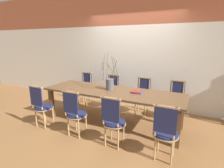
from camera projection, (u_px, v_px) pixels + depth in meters
The scene contains 13 objects.
ground_plane at pixel (112, 123), 3.92m from camera, with size 16.00×16.00×0.00m, color olive.
wall_rear at pixel (133, 48), 4.69m from camera, with size 12.00×0.06×3.20m.
dining_table at pixel (112, 94), 3.76m from camera, with size 3.02×0.93×0.74m.
chair_near_leftend at pixel (42, 105), 3.63m from camera, with size 0.40×0.40×0.91m.
chair_near_left at pixel (75, 112), 3.27m from camera, with size 0.40×0.40×0.91m.
chair_near_center at pixel (113, 120), 2.94m from camera, with size 0.40×0.40×0.91m.
chair_near_right at pixel (165, 131), 2.58m from camera, with size 0.40×0.40×0.91m.
chair_far_leftend at pixel (85, 87), 5.03m from camera, with size 0.40×0.40×0.91m.
chair_far_left at pixel (112, 91), 4.66m from camera, with size 0.40×0.40×0.91m.
chair_far_center at pixel (142, 95), 4.31m from camera, with size 0.40×0.40×0.91m.
chair_far_right at pixel (176, 99), 3.98m from camera, with size 0.40×0.40×0.91m.
vase_centerpiece at pixel (110, 84), 3.80m from camera, with size 0.46×0.39×0.81m.
book_stack at pixel (137, 92), 3.58m from camera, with size 0.24×0.17×0.03m.
Camera 1 is at (1.56, -3.24, 1.77)m, focal length 28.00 mm.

